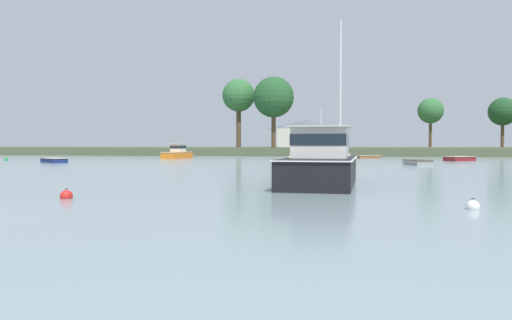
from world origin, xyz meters
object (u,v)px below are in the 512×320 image
object	(u,v)px
dinghy_navy	(54,161)
cruiser_black	(322,171)
dinghy_grey	(417,163)
sailboat_sand	(341,167)
dinghy_maroon	(460,159)
dinghy_wood	(369,157)
mooring_buoy_green	(6,160)
cruiser_orange	(179,155)
mooring_buoy_white	(473,207)
mooring_buoy_red	(66,196)
cruiser_cream	(309,155)

from	to	relation	value
dinghy_navy	cruiser_black	world-z (taller)	cruiser_black
dinghy_grey	sailboat_sand	distance (m)	12.51
dinghy_maroon	dinghy_wood	xyz separation A→B (m)	(-9.56, 9.07, -0.03)
dinghy_navy	sailboat_sand	xyz separation A→B (m)	(28.87, -10.10, 0.08)
cruiser_black	dinghy_maroon	bearing A→B (deg)	69.72
dinghy_navy	mooring_buoy_green	world-z (taller)	dinghy_navy
dinghy_wood	dinghy_maroon	bearing A→B (deg)	-43.50
dinghy_maroon	mooring_buoy_green	world-z (taller)	dinghy_maroon
dinghy_grey	cruiser_orange	xyz separation A→B (m)	(-28.15, 16.72, 0.27)
mooring_buoy_green	dinghy_wood	bearing A→B (deg)	22.68
cruiser_orange	sailboat_sand	distance (m)	34.81
cruiser_black	cruiser_orange	bearing A→B (deg)	117.45
cruiser_black	mooring_buoy_white	bearing A→B (deg)	-61.42
dinghy_grey	mooring_buoy_red	bearing A→B (deg)	-116.00
mooring_buoy_red	mooring_buoy_white	bearing A→B (deg)	-2.42
dinghy_grey	cruiser_black	distance (m)	24.63
cruiser_black	mooring_buoy_white	distance (m)	9.81
dinghy_grey	cruiser_orange	distance (m)	32.74
dinghy_maroon	mooring_buoy_white	bearing A→B (deg)	-100.98
dinghy_grey	dinghy_navy	bearing A→B (deg)	-179.15
sailboat_sand	mooring_buoy_green	world-z (taller)	sailboat_sand
dinghy_maroon	mooring_buoy_green	size ratio (longest dim) A/B	7.59
sailboat_sand	mooring_buoy_green	bearing A→B (deg)	158.29
cruiser_black	sailboat_sand	bearing A→B (deg)	87.18
dinghy_maroon	dinghy_navy	world-z (taller)	dinghy_maroon
dinghy_navy	cruiser_orange	world-z (taller)	cruiser_orange
dinghy_grey	mooring_buoy_red	size ratio (longest dim) A/B	7.84
cruiser_cream	mooring_buoy_white	distance (m)	51.09
dinghy_maroon	dinghy_grey	xyz separation A→B (m)	(-6.15, -12.70, -0.01)
cruiser_orange	cruiser_cream	bearing A→B (deg)	5.02
sailboat_sand	mooring_buoy_red	size ratio (longest dim) A/B	23.00
cruiser_orange	dinghy_wood	distance (m)	25.25
cruiser_orange	mooring_buoy_green	xyz separation A→B (m)	(-16.53, -12.19, -0.34)
cruiser_black	mooring_buoy_green	distance (m)	46.80
dinghy_navy	mooring_buoy_red	xyz separation A→B (m)	(20.06, -31.08, -0.08)
cruiser_orange	dinghy_wood	xyz separation A→B (m)	(24.74, 5.06, -0.29)
dinghy_navy	sailboat_sand	bearing A→B (deg)	-19.29
sailboat_sand	dinghy_grey	bearing A→B (deg)	58.16
cruiser_black	mooring_buoy_green	xyz separation A→B (m)	(-37.44, 28.07, -0.51)
mooring_buoy_white	mooring_buoy_red	distance (m)	12.88
cruiser_cream	mooring_buoy_red	world-z (taller)	cruiser_cream
dinghy_grey	cruiser_cream	xyz separation A→B (m)	(-11.11, 18.21, 0.38)
cruiser_black	mooring_buoy_red	xyz separation A→B (m)	(-8.18, -8.06, -0.52)
dinghy_grey	mooring_buoy_red	distance (m)	35.17
mooring_buoy_white	cruiser_orange	bearing A→B (deg)	117.65
dinghy_grey	mooring_buoy_white	world-z (taller)	dinghy_grey
cruiser_orange	dinghy_wood	size ratio (longest dim) A/B	2.10
dinghy_maroon	mooring_buoy_green	distance (m)	51.48
cruiser_orange	mooring_buoy_white	world-z (taller)	cruiser_orange
mooring_buoy_green	mooring_buoy_red	xyz separation A→B (m)	(29.26, -36.14, -0.01)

